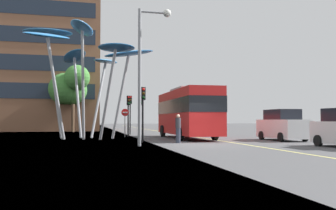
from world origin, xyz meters
TOP-DOWN VIEW (x-y plane):
  - ground at (-0.67, 0.00)m, footprint 120.00×240.00m
  - red_bus at (0.89, 6.80)m, footprint 2.80×10.15m
  - leaf_sculpture at (-6.67, 8.10)m, footprint 10.21×10.13m
  - traffic_light_kerb_near at (-3.14, 2.64)m, footprint 0.28×0.42m
  - traffic_light_kerb_far at (-2.69, 6.76)m, footprint 0.28×0.42m
  - traffic_light_island_mid at (-3.14, 10.64)m, footprint 0.28×0.42m
  - traffic_light_opposite at (-2.44, 15.09)m, footprint 0.28×0.42m
  - car_parked_mid at (6.51, 2.72)m, footprint 1.93×4.26m
  - street_lamp at (-3.38, -0.43)m, footprint 1.84×0.44m
  - tree_pavement_near at (-8.51, 24.43)m, footprint 4.81×5.08m
  - pedestrian at (-1.12, 1.66)m, footprint 0.34×0.34m
  - no_entry_sign at (-3.49, 9.92)m, footprint 0.60×0.12m
  - backdrop_building at (-14.97, 32.13)m, footprint 20.06×12.58m

SIDE VIEW (x-z plane):
  - ground at x=-0.67m, z-range -0.10..0.00m
  - pedestrian at x=-1.12m, z-range 0.01..1.76m
  - car_parked_mid at x=6.51m, z-range -0.06..2.06m
  - no_entry_sign at x=-3.49m, z-range 0.39..2.72m
  - red_bus at x=0.89m, z-range 0.18..4.00m
  - traffic_light_kerb_far at x=-2.69m, z-range 0.76..4.09m
  - traffic_light_island_mid at x=-3.14m, z-range 0.78..4.22m
  - traffic_light_kerb_near at x=-3.14m, z-range 0.78..4.24m
  - traffic_light_opposite at x=-2.44m, z-range 0.84..4.58m
  - street_lamp at x=-3.38m, z-range 1.07..8.60m
  - tree_pavement_near at x=-8.51m, z-range 1.41..9.16m
  - leaf_sculpture at x=-6.67m, z-range 2.21..10.76m
  - backdrop_building at x=-14.97m, z-range 0.00..16.90m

